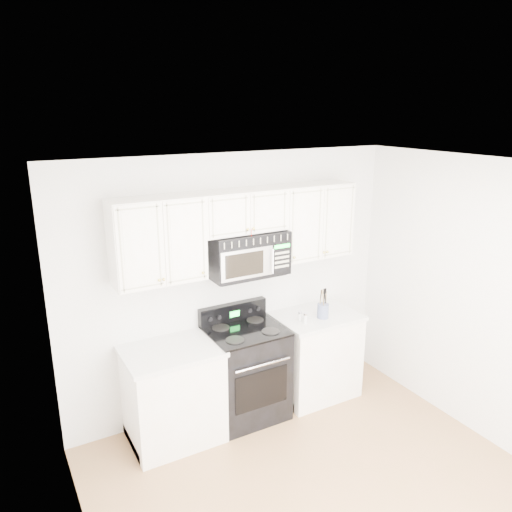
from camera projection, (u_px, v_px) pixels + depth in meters
room at (346, 357)px, 3.53m from camera, size 3.51×3.51×2.61m
base_cabinet_left at (173, 397)px, 4.61m from camera, size 0.86×0.65×0.92m
base_cabinet_right at (315, 357)px, 5.36m from camera, size 0.86×0.65×0.92m
range at (246, 371)px, 4.95m from camera, size 0.73×0.67×1.11m
upper_cabinets at (241, 226)px, 4.67m from camera, size 2.44×0.37×0.75m
microwave at (247, 254)px, 4.75m from camera, size 0.76×0.43×0.42m
utensil_crock at (323, 310)px, 5.11m from camera, size 0.12×0.12×0.32m
shaker_salt at (305, 318)px, 4.99m from camera, size 0.04×0.04×0.11m
shaker_pepper at (300, 316)px, 5.04m from camera, size 0.04×0.04×0.10m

